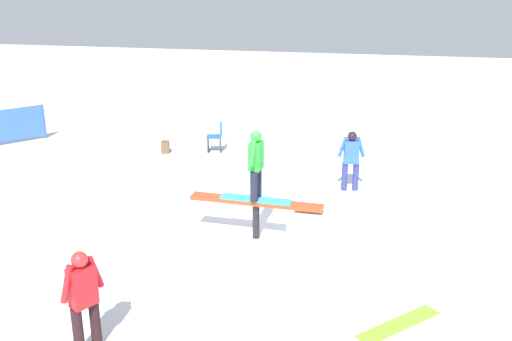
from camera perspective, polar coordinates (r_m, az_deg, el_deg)
ground_plane at (r=11.33m, az=0.00°, el=-6.73°), size 60.00×60.00×0.00m
rail_feature at (r=11.05m, az=0.00°, el=-3.53°), size 2.63×0.38×0.80m
snow_kicker_ramp at (r=10.90m, az=8.53°, el=-6.08°), size 1.86×1.57×0.66m
main_rider_on_rail at (r=10.77m, az=0.00°, el=0.45°), size 1.41×0.74×1.38m
bystander_red at (r=8.11m, az=-16.88°, el=-11.93°), size 0.38×0.62×1.49m
bystander_blue at (r=13.73m, az=9.49°, el=1.27°), size 0.67×0.28×1.46m
loose_snowboard_lime at (r=8.95m, az=14.07°, el=-14.70°), size 1.24×1.28×0.02m
folding_chair at (r=16.81m, az=-4.03°, el=3.25°), size 0.53×0.53×0.88m
backpack_on_snow at (r=16.95m, az=-9.06°, el=2.33°), size 0.29×0.35×0.34m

